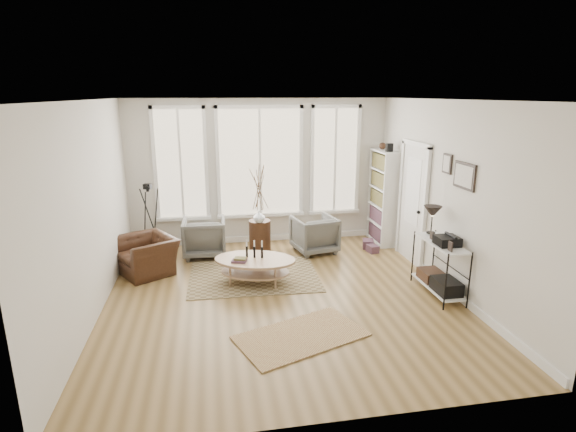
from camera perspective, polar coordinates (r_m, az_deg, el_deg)
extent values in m
plane|color=olive|center=(6.93, -0.79, -10.18)|extent=(5.50, 5.50, 0.00)
plane|color=white|center=(6.26, -0.89, 14.54)|extent=(5.50, 5.50, 0.00)
cube|color=beige|center=(9.12, -3.58, 5.59)|extent=(5.20, 0.04, 2.90)
cube|color=beige|center=(3.88, 5.64, -8.02)|extent=(5.20, 0.04, 2.90)
cube|color=beige|center=(6.57, -23.83, 0.48)|extent=(0.04, 5.50, 2.90)
cube|color=beige|center=(7.31, 19.75, 2.28)|extent=(0.04, 5.50, 2.90)
cube|color=white|center=(9.44, -3.43, -2.77)|extent=(5.10, 0.04, 0.12)
cube|color=white|center=(7.71, 18.72, -7.83)|extent=(0.03, 5.40, 0.12)
cube|color=beige|center=(9.06, -3.59, 6.81)|extent=(1.60, 0.03, 2.10)
cube|color=beige|center=(9.03, -13.47, 6.39)|extent=(0.90, 0.03, 2.10)
cube|color=beige|center=(9.36, 5.96, 7.03)|extent=(0.90, 0.03, 2.10)
cube|color=white|center=(9.04, -3.57, 6.79)|extent=(1.74, 0.06, 2.24)
cube|color=white|center=(9.01, -13.48, 6.37)|extent=(1.04, 0.06, 2.24)
cube|color=white|center=(9.34, 5.99, 7.01)|extent=(1.04, 0.06, 2.24)
cube|color=white|center=(9.25, -3.45, 0.14)|extent=(4.10, 0.12, 0.06)
cube|color=white|center=(8.38, 15.55, 1.38)|extent=(0.04, 0.88, 2.10)
cube|color=white|center=(8.31, 15.55, 3.05)|extent=(0.01, 0.55, 1.20)
cube|color=white|center=(7.94, 16.94, 0.54)|extent=(0.06, 0.08, 2.18)
cube|color=white|center=(8.80, 14.12, 2.14)|extent=(0.06, 0.08, 2.18)
cube|color=white|center=(8.19, 16.00, 8.80)|extent=(0.06, 1.06, 0.08)
sphere|color=black|center=(8.08, 16.22, 0.47)|extent=(0.06, 0.06, 0.06)
cube|color=white|center=(8.93, 12.87, 1.75)|extent=(0.30, 0.03, 1.90)
cube|color=white|center=(9.67, 11.03, 2.88)|extent=(0.30, 0.03, 1.90)
cube|color=white|center=(9.35, 12.77, 2.36)|extent=(0.02, 0.85, 1.90)
cube|color=white|center=(9.30, 11.91, 2.33)|extent=(0.30, 0.81, 1.90)
cube|color=maroon|center=(9.30, 11.91, 2.33)|extent=(0.24, 0.75, 1.76)
cube|color=black|center=(8.94, 12.75, 8.49)|extent=(0.12, 0.10, 0.16)
sphere|color=#382013|center=(9.27, 11.92, 8.70)|extent=(0.14, 0.14, 0.14)
cube|color=white|center=(7.36, 18.45, -8.45)|extent=(0.37, 1.07, 0.03)
cube|color=white|center=(7.11, 18.92, -3.27)|extent=(0.37, 1.07, 0.02)
cylinder|color=black|center=(6.73, 19.41, -7.96)|extent=(0.02, 0.02, 0.85)
cylinder|color=black|center=(6.91, 22.05, -7.62)|extent=(0.02, 0.02, 0.85)
cylinder|color=black|center=(7.60, 15.58, -4.96)|extent=(0.02, 0.02, 0.85)
cylinder|color=black|center=(7.76, 17.99, -4.73)|extent=(0.02, 0.02, 0.85)
cylinder|color=black|center=(7.39, 17.68, -2.03)|extent=(0.14, 0.14, 0.02)
cylinder|color=black|center=(7.35, 17.76, -0.98)|extent=(0.02, 0.02, 0.30)
cone|color=black|center=(7.30, 17.89, 0.52)|extent=(0.28, 0.28, 0.18)
cube|color=black|center=(6.96, 19.56, -2.98)|extent=(0.32, 0.30, 0.13)
cube|color=black|center=(7.11, 19.47, -8.40)|extent=(0.32, 0.45, 0.20)
cube|color=#382013|center=(7.50, 17.72, -7.17)|extent=(0.32, 0.40, 0.16)
cube|color=black|center=(6.69, 19.93, -3.66)|extent=(0.02, 0.10, 0.14)
cube|color=black|center=(7.14, 17.82, -2.38)|extent=(0.02, 0.10, 0.12)
cube|color=black|center=(6.89, 21.52, 4.76)|extent=(0.03, 0.52, 0.38)
cube|color=silver|center=(6.88, 21.41, 4.76)|extent=(0.01, 0.44, 0.30)
cube|color=black|center=(7.30, 19.58, 6.28)|extent=(0.03, 0.24, 0.30)
cube|color=silver|center=(7.29, 19.48, 6.28)|extent=(0.01, 0.18, 0.24)
cube|color=brown|center=(7.67, -4.35, -7.58)|extent=(2.19, 1.67, 0.01)
cube|color=brown|center=(5.90, 1.68, -14.95)|extent=(1.81, 1.40, 0.01)
ellipsoid|color=tan|center=(7.36, -4.20, -7.08)|extent=(1.28, 1.00, 0.03)
ellipsoid|color=tan|center=(7.28, -4.23, -5.57)|extent=(1.49, 1.17, 0.04)
cylinder|color=tan|center=(7.15, -6.95, -7.86)|extent=(0.04, 0.04, 0.37)
cylinder|color=tan|center=(7.21, -1.13, -7.52)|extent=(0.04, 0.04, 0.37)
cylinder|color=tan|center=(7.53, -7.13, -6.63)|extent=(0.04, 0.04, 0.37)
cylinder|color=tan|center=(7.59, -1.61, -6.32)|extent=(0.04, 0.04, 0.37)
cylinder|color=black|center=(7.28, -5.27, -4.64)|extent=(0.04, 0.04, 0.19)
cylinder|color=black|center=(7.29, -4.29, -4.58)|extent=(0.04, 0.04, 0.19)
cylinder|color=black|center=(7.30, -3.31, -4.53)|extent=(0.04, 0.04, 0.19)
cube|color=#324929|center=(7.16, -6.15, -5.55)|extent=(0.23, 0.17, 0.06)
imported|color=#61625D|center=(8.63, -10.57, -2.64)|extent=(0.80, 0.82, 0.73)
imported|color=#61625D|center=(8.69, 3.37, -2.32)|extent=(0.90, 0.92, 0.71)
cylinder|color=#382013|center=(8.73, -3.59, -2.55)|extent=(0.42, 0.42, 0.63)
imported|color=silver|center=(8.48, -3.68, -0.07)|extent=(0.28, 0.28, 0.23)
imported|color=#382013|center=(8.08, -17.50, -4.75)|extent=(1.26, 1.22, 0.62)
cylinder|color=black|center=(8.67, -17.39, 3.17)|extent=(0.06, 0.06, 0.06)
cube|color=black|center=(8.66, -17.42, 3.61)|extent=(0.16, 0.14, 0.10)
cylinder|color=black|center=(8.58, -17.49, 3.50)|extent=(0.06, 0.08, 0.06)
cube|color=maroon|center=(9.11, 10.13, -3.51)|extent=(0.27, 0.31, 0.17)
cube|color=maroon|center=(8.89, 10.68, -4.10)|extent=(0.22, 0.25, 0.14)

